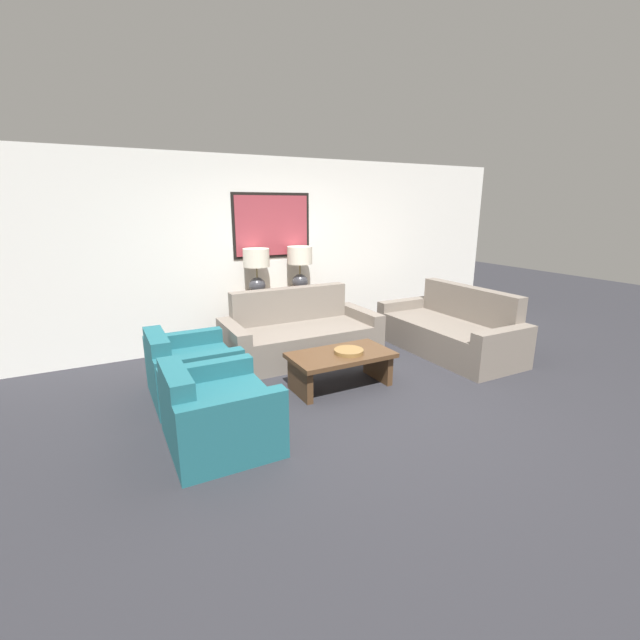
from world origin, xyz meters
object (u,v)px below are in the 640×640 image
couch_by_back_wall (300,336)px  armchair_near_back_wall (191,372)px  couch_by_side (450,331)px  coffee_table (341,362)px  table_lamp_left (257,266)px  console_table (280,318)px  table_lamp_right (300,263)px  armchair_near_camera (217,414)px  decorative_bowl (349,351)px

couch_by_back_wall → armchair_near_back_wall: couch_by_back_wall is taller
couch_by_side → coffee_table: size_ratio=1.79×
table_lamp_left → armchair_near_back_wall: bearing=-133.8°
console_table → table_lamp_left: bearing=-180.0°
table_lamp_right → couch_by_back_wall: size_ratio=0.33×
table_lamp_left → armchair_near_camera: size_ratio=0.68×
armchair_near_back_wall → couch_by_side: bearing=-3.1°
couch_by_side → armchair_near_camera: couch_by_side is taller
table_lamp_left → couch_by_side: (2.27, -1.48, -0.88)m
couch_by_side → coffee_table: couch_by_side is taller
couch_by_back_wall → table_lamp_left: bearing=115.7°
couch_by_side → armchair_near_back_wall: couch_by_side is taller
couch_by_back_wall → armchair_near_camera: 2.29m
armchair_near_back_wall → armchair_near_camera: bearing=-90.0°
table_lamp_right → table_lamp_left: bearing=180.0°
table_lamp_left → decorative_bowl: (0.38, -1.87, -0.74)m
couch_by_side → armchair_near_back_wall: (-3.50, 0.19, -0.01)m
console_table → coffee_table: 1.83m
table_lamp_right → couch_by_back_wall: table_lamp_right is taller
couch_by_back_wall → couch_by_side: same height
console_table → table_lamp_right: (0.33, -0.00, 0.79)m
decorative_bowl → armchair_near_camera: (-1.61, -0.50, -0.15)m
table_lamp_left → coffee_table: (0.30, -1.83, -0.87)m
couch_by_back_wall → armchair_near_camera: couch_by_back_wall is taller
console_table → couch_by_back_wall: couch_by_back_wall is taller
console_table → table_lamp_left: 0.86m
table_lamp_right → console_table: bearing=180.0°
coffee_table → armchair_near_camera: size_ratio=1.17×
couch_by_back_wall → coffee_table: 1.13m
couch_by_back_wall → armchair_near_back_wall: bearing=-159.3°
console_table → couch_by_side: (1.94, -1.48, -0.08)m
armchair_near_camera → decorative_bowl: bearing=17.1°
coffee_table → table_lamp_left: bearing=99.4°
table_lamp_right → couch_by_back_wall: 1.17m
couch_by_side → couch_by_back_wall: bearing=158.0°
table_lamp_right → armchair_near_back_wall: size_ratio=0.68×
table_lamp_right → armchair_near_back_wall: (-1.90, -1.29, -0.89)m
table_lamp_right → decorative_bowl: table_lamp_right is taller
couch_by_back_wall → couch_by_side: (1.94, -0.78, 0.00)m
coffee_table → armchair_near_back_wall: bearing=160.6°
couch_by_back_wall → armchair_near_back_wall: (-1.57, -0.59, -0.01)m
decorative_bowl → console_table: bearing=91.3°
table_lamp_left → couch_by_back_wall: size_ratio=0.33×
table_lamp_right → armchair_near_camera: (-1.90, -2.37, -0.89)m
couch_by_side → coffee_table: (-1.97, -0.35, 0.01)m
coffee_table → decorative_bowl: (0.07, -0.04, 0.13)m
console_table → decorative_bowl: (0.04, -1.87, 0.05)m
couch_by_side → armchair_near_back_wall: 3.51m
table_lamp_right → couch_by_back_wall: (-0.33, -0.69, -0.88)m
console_table → couch_by_side: 2.44m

